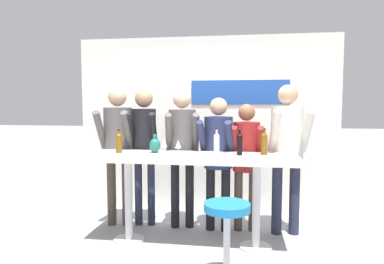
{
  "coord_description": "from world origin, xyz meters",
  "views": [
    {
      "loc": [
        0.58,
        -3.77,
        1.61
      ],
      "look_at": [
        0.0,
        0.1,
        1.29
      ],
      "focal_mm": 32.0,
      "sensor_mm": 36.0,
      "label": 1
    }
  ],
  "objects_px": {
    "person_center_left": "(182,142)",
    "wine_bottle_2": "(240,143)",
    "tasting_table": "(191,168)",
    "person_center_right": "(246,153)",
    "bar_stool": "(227,231)",
    "person_right": "(287,143)",
    "wine_bottle_1": "(119,142)",
    "wine_bottle_0": "(264,143)",
    "wine_glass_0": "(164,144)",
    "wine_glass_1": "(178,145)",
    "person_left": "(144,140)",
    "person_far_left": "(118,141)",
    "person_center": "(218,149)",
    "decorative_vase": "(155,145)",
    "wine_bottle_3": "(217,144)"
  },
  "relations": [
    {
      "from": "person_center",
      "to": "wine_bottle_2",
      "type": "distance_m",
      "value": 0.52
    },
    {
      "from": "tasting_table",
      "to": "person_center_left",
      "type": "xyz_separation_m",
      "value": [
        -0.19,
        0.53,
        0.23
      ]
    },
    {
      "from": "wine_bottle_2",
      "to": "person_center_left",
      "type": "bearing_deg",
      "value": 147.47
    },
    {
      "from": "wine_bottle_1",
      "to": "decorative_vase",
      "type": "xyz_separation_m",
      "value": [
        0.41,
        0.08,
        -0.04
      ]
    },
    {
      "from": "person_far_left",
      "to": "wine_glass_0",
      "type": "relative_size",
      "value": 10.3
    },
    {
      "from": "bar_stool",
      "to": "person_left",
      "type": "distance_m",
      "value": 1.9
    },
    {
      "from": "wine_bottle_1",
      "to": "wine_bottle_3",
      "type": "xyz_separation_m",
      "value": [
        1.16,
        -0.11,
        0.01
      ]
    },
    {
      "from": "wine_bottle_2",
      "to": "wine_bottle_1",
      "type": "bearing_deg",
      "value": -179.01
    },
    {
      "from": "wine_bottle_0",
      "to": "wine_bottle_3",
      "type": "distance_m",
      "value": 0.56
    },
    {
      "from": "wine_glass_0",
      "to": "person_center",
      "type": "bearing_deg",
      "value": 42.15
    },
    {
      "from": "wine_glass_0",
      "to": "person_center_left",
      "type": "bearing_deg",
      "value": 79.49
    },
    {
      "from": "bar_stool",
      "to": "person_center_left",
      "type": "xyz_separation_m",
      "value": [
        -0.64,
        1.36,
        0.62
      ]
    },
    {
      "from": "wine_bottle_1",
      "to": "wine_bottle_2",
      "type": "distance_m",
      "value": 1.4
    },
    {
      "from": "wine_bottle_3",
      "to": "bar_stool",
      "type": "bearing_deg",
      "value": -78.57
    },
    {
      "from": "person_center",
      "to": "wine_glass_0",
      "type": "relative_size",
      "value": 9.56
    },
    {
      "from": "tasting_table",
      "to": "wine_bottle_1",
      "type": "bearing_deg",
      "value": 177.71
    },
    {
      "from": "person_center_left",
      "to": "wine_bottle_2",
      "type": "height_order",
      "value": "person_center_left"
    },
    {
      "from": "person_far_left",
      "to": "person_left",
      "type": "xyz_separation_m",
      "value": [
        0.34,
        0.05,
        0.01
      ]
    },
    {
      "from": "person_left",
      "to": "decorative_vase",
      "type": "relative_size",
      "value": 8.2
    },
    {
      "from": "bar_stool",
      "to": "wine_glass_1",
      "type": "xyz_separation_m",
      "value": [
        -0.58,
        0.74,
        0.67
      ]
    },
    {
      "from": "person_left",
      "to": "person_far_left",
      "type": "bearing_deg",
      "value": -178.57
    },
    {
      "from": "wine_bottle_2",
      "to": "wine_glass_1",
      "type": "height_order",
      "value": "wine_bottle_2"
    },
    {
      "from": "decorative_vase",
      "to": "person_center_left",
      "type": "bearing_deg",
      "value": 58.43
    },
    {
      "from": "person_center_right",
      "to": "wine_bottle_1",
      "type": "distance_m",
      "value": 1.57
    },
    {
      "from": "wine_bottle_0",
      "to": "wine_bottle_1",
      "type": "distance_m",
      "value": 1.68
    },
    {
      "from": "person_center_right",
      "to": "wine_bottle_0",
      "type": "height_order",
      "value": "person_center_right"
    },
    {
      "from": "person_right",
      "to": "wine_bottle_1",
      "type": "bearing_deg",
      "value": -172.78
    },
    {
      "from": "wine_glass_1",
      "to": "decorative_vase",
      "type": "xyz_separation_m",
      "value": [
        -0.32,
        0.21,
        -0.04
      ]
    },
    {
      "from": "person_far_left",
      "to": "person_right",
      "type": "xyz_separation_m",
      "value": [
        2.16,
        0.0,
        0.01
      ]
    },
    {
      "from": "wine_glass_0",
      "to": "wine_glass_1",
      "type": "height_order",
      "value": "same"
    },
    {
      "from": "person_center_left",
      "to": "wine_bottle_0",
      "type": "xyz_separation_m",
      "value": [
        1.01,
        -0.41,
        0.06
      ]
    },
    {
      "from": "bar_stool",
      "to": "person_right",
      "type": "relative_size",
      "value": 0.4
    },
    {
      "from": "decorative_vase",
      "to": "wine_glass_0",
      "type": "bearing_deg",
      "value": -45.23
    },
    {
      "from": "wine_bottle_1",
      "to": "wine_bottle_2",
      "type": "height_order",
      "value": "wine_bottle_2"
    },
    {
      "from": "person_center_left",
      "to": "decorative_vase",
      "type": "height_order",
      "value": "person_center_left"
    },
    {
      "from": "tasting_table",
      "to": "person_center_right",
      "type": "height_order",
      "value": "person_center_right"
    },
    {
      "from": "tasting_table",
      "to": "person_right",
      "type": "relative_size",
      "value": 1.29
    },
    {
      "from": "person_center_left",
      "to": "decorative_vase",
      "type": "bearing_deg",
      "value": -131.38
    },
    {
      "from": "wine_bottle_2",
      "to": "decorative_vase",
      "type": "relative_size",
      "value": 1.34
    },
    {
      "from": "person_far_left",
      "to": "wine_bottle_3",
      "type": "height_order",
      "value": "person_far_left"
    },
    {
      "from": "tasting_table",
      "to": "person_left",
      "type": "distance_m",
      "value": 0.92
    },
    {
      "from": "tasting_table",
      "to": "wine_bottle_0",
      "type": "xyz_separation_m",
      "value": [
        0.82,
        0.12,
        0.29
      ]
    },
    {
      "from": "wine_glass_0",
      "to": "wine_bottle_0",
      "type": "bearing_deg",
      "value": 8.1
    },
    {
      "from": "wine_bottle_0",
      "to": "wine_bottle_2",
      "type": "xyz_separation_m",
      "value": [
        -0.27,
        -0.06,
        -0.01
      ]
    },
    {
      "from": "decorative_vase",
      "to": "tasting_table",
      "type": "bearing_deg",
      "value": -14.5
    },
    {
      "from": "person_center_left",
      "to": "wine_glass_1",
      "type": "relative_size",
      "value": 10.13
    },
    {
      "from": "person_center",
      "to": "wine_bottle_2",
      "type": "relative_size",
      "value": 5.76
    },
    {
      "from": "wine_bottle_3",
      "to": "person_far_left",
      "type": "bearing_deg",
      "value": 157.23
    },
    {
      "from": "bar_stool",
      "to": "wine_bottle_0",
      "type": "distance_m",
      "value": 1.23
    },
    {
      "from": "tasting_table",
      "to": "person_right",
      "type": "xyz_separation_m",
      "value": [
        1.11,
        0.49,
        0.25
      ]
    }
  ]
}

